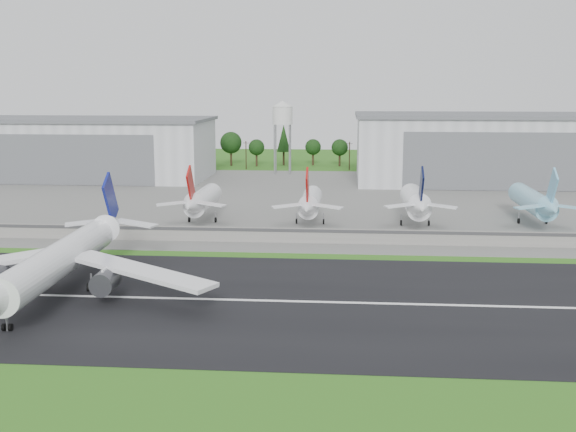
# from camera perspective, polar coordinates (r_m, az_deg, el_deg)

# --- Properties ---
(ground) EXTENTS (600.00, 600.00, 0.00)m
(ground) POSITION_cam_1_polar(r_m,az_deg,el_deg) (112.41, -6.44, -8.09)
(ground) COLOR #215714
(ground) RESTS_ON ground
(runway) EXTENTS (320.00, 60.00, 0.10)m
(runway) POSITION_cam_1_polar(r_m,az_deg,el_deg) (121.76, -5.53, -6.60)
(runway) COLOR black
(runway) RESTS_ON ground
(runway_centerline) EXTENTS (220.00, 1.00, 0.02)m
(runway_centerline) POSITION_cam_1_polar(r_m,az_deg,el_deg) (121.74, -5.53, -6.58)
(runway_centerline) COLOR white
(runway_centerline) RESTS_ON runway
(apron) EXTENTS (320.00, 150.00, 0.10)m
(apron) POSITION_cam_1_polar(r_m,az_deg,el_deg) (228.34, -0.65, 1.39)
(apron) COLOR slate
(apron) RESTS_ON ground
(blast_fence) EXTENTS (240.00, 0.61, 3.50)m
(blast_fence) POSITION_cam_1_polar(r_m,az_deg,el_deg) (164.43, -2.77, -1.49)
(blast_fence) COLOR gray
(blast_fence) RESTS_ON ground
(hangar_west) EXTENTS (97.00, 44.00, 23.20)m
(hangar_west) POSITION_cam_1_polar(r_m,az_deg,el_deg) (288.86, -15.86, 5.18)
(hangar_west) COLOR silver
(hangar_west) RESTS_ON ground
(hangar_east) EXTENTS (102.00, 47.00, 25.20)m
(hangar_east) POSITION_cam_1_polar(r_m,az_deg,el_deg) (275.78, 16.03, 5.16)
(hangar_east) COLOR silver
(hangar_east) RESTS_ON ground
(water_tower) EXTENTS (8.40, 8.40, 29.40)m
(water_tower) POSITION_cam_1_polar(r_m,az_deg,el_deg) (290.98, -0.44, 8.16)
(water_tower) COLOR #99999E
(water_tower) RESTS_ON ground
(utility_poles) EXTENTS (230.00, 3.00, 12.00)m
(utility_poles) POSITION_cam_1_polar(r_m,az_deg,el_deg) (307.37, 0.75, 3.68)
(utility_poles) COLOR black
(utility_poles) RESTS_ON ground
(treeline) EXTENTS (320.00, 16.00, 22.00)m
(treeline) POSITION_cam_1_polar(r_m,az_deg,el_deg) (322.24, 0.94, 3.98)
(treeline) COLOR black
(treeline) RESTS_ON ground
(main_airliner) EXTENTS (57.26, 59.14, 18.17)m
(main_airliner) POSITION_cam_1_polar(r_m,az_deg,el_deg) (127.71, -17.79, -4.00)
(main_airliner) COLOR white
(main_airliner) RESTS_ON runway
(parked_jet_red_a) EXTENTS (7.36, 31.29, 16.57)m
(parked_jet_red_a) POSITION_cam_1_polar(r_m,az_deg,el_deg) (187.30, -6.90, 1.22)
(parked_jet_red_a) COLOR white
(parked_jet_red_a) RESTS_ON ground
(parked_jet_red_b) EXTENTS (7.36, 31.29, 16.40)m
(parked_jet_red_b) POSITION_cam_1_polar(r_m,az_deg,el_deg) (183.73, 1.74, 1.07)
(parked_jet_red_b) COLOR white
(parked_jet_red_b) RESTS_ON ground
(parked_jet_navy) EXTENTS (7.36, 31.29, 16.84)m
(parked_jet_navy) POSITION_cam_1_polar(r_m,az_deg,el_deg) (184.31, 10.09, 1.07)
(parked_jet_navy) COLOR white
(parked_jet_navy) RESTS_ON ground
(parked_jet_skyblue) EXTENTS (7.36, 37.29, 16.61)m
(parked_jet_skyblue) POSITION_cam_1_polar(r_m,az_deg,el_deg) (194.43, 18.94, 1.06)
(parked_jet_skyblue) COLOR #84C9E4
(parked_jet_skyblue) RESTS_ON ground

